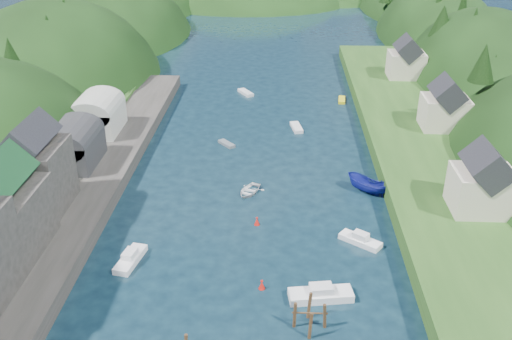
{
  "coord_description": "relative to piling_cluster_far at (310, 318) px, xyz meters",
  "views": [
    {
      "loc": [
        3.1,
        -38.24,
        37.09
      ],
      "look_at": [
        0.0,
        28.0,
        4.0
      ],
      "focal_mm": 40.0,
      "sensor_mm": 36.0,
      "label": 1
    }
  ],
  "objects": [
    {
      "name": "channel_buoy_near",
      "position": [
        -4.66,
        5.5,
        -0.65
      ],
      "size": [
        0.7,
        0.7,
        1.1
      ],
      "color": "#B7150E",
      "rests_on": "ground"
    },
    {
      "name": "boat_sheds",
      "position": [
        -32.16,
        35.79,
        4.14
      ],
      "size": [
        7.0,
        21.0,
        7.5
      ],
      "color": "#2D2D30",
      "rests_on": "quay_left"
    },
    {
      "name": "hillside_right",
      "position": [
        38.84,
        71.79,
        -8.55
      ],
      "size": [
        36.0,
        245.56,
        48.0
      ],
      "color": "black",
      "rests_on": "ground"
    },
    {
      "name": "far_hills",
      "position": [
        -4.94,
        170.8,
        -11.93
      ],
      "size": [
        103.0,
        68.0,
        44.0
      ],
      "color": "black",
      "rests_on": "ground"
    },
    {
      "name": "quay_left",
      "position": [
        -30.16,
        16.79,
        -0.13
      ],
      "size": [
        12.0,
        110.0,
        2.0
      ],
      "primitive_type": "cube",
      "color": "#2D2B28",
      "rests_on": "ground"
    },
    {
      "name": "right_bank_cottages",
      "position": [
        21.84,
        45.12,
        4.71
      ],
      "size": [
        9.0,
        59.24,
        8.41
      ],
      "color": "beige",
      "rests_on": "terrace_right"
    },
    {
      "name": "hillside_left",
      "position": [
        -51.16,
        71.79,
        -9.16
      ],
      "size": [
        44.0,
        245.56,
        52.0
      ],
      "color": "black",
      "rests_on": "ground"
    },
    {
      "name": "channel_buoy_far",
      "position": [
        -5.72,
        17.83,
        -0.65
      ],
      "size": [
        0.7,
        0.7,
        1.1
      ],
      "color": "#B7150E",
      "rests_on": "ground"
    },
    {
      "name": "hill_trees",
      "position": [
        -5.74,
        61.43,
        9.99
      ],
      "size": [
        90.27,
        149.02,
        12.58
      ],
      "color": "black",
      "rests_on": "ground"
    },
    {
      "name": "ground",
      "position": [
        -6.16,
        46.79,
        -1.13
      ],
      "size": [
        600.0,
        600.0,
        0.0
      ],
      "primitive_type": "plane",
      "color": "black",
      "rests_on": "ground"
    },
    {
      "name": "terrace_right",
      "position": [
        18.84,
        36.79,
        0.07
      ],
      "size": [
        16.0,
        120.0,
        2.4
      ],
      "primitive_type": "cube",
      "color": "#234719",
      "rests_on": "ground"
    },
    {
      "name": "moored_boats",
      "position": [
        0.22,
        15.88,
        -0.5
      ],
      "size": [
        32.87,
        86.84,
        2.29
      ],
      "color": "silver",
      "rests_on": "ground"
    },
    {
      "name": "piling_cluster_far",
      "position": [
        0.0,
        0.0,
        0.0
      ],
      "size": [
        3.35,
        3.12,
        3.4
      ],
      "color": "#382314",
      "rests_on": "ground"
    }
  ]
}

